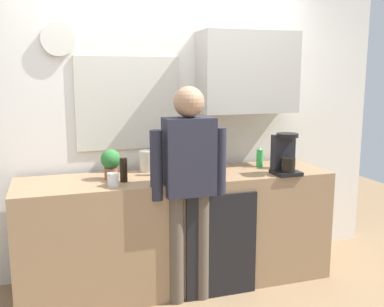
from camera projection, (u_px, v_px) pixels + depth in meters
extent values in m
plane|color=#8C6D4C|center=(189.00, 299.00, 3.36)|extent=(8.00, 8.00, 0.00)
cube|color=#937251|center=(178.00, 230.00, 3.56)|extent=(2.46, 0.64, 0.90)
cube|color=black|center=(222.00, 246.00, 3.33)|extent=(0.56, 0.02, 0.81)
cube|color=white|center=(163.00, 119.00, 3.81)|extent=(4.06, 0.10, 2.60)
cube|color=beige|center=(129.00, 103.00, 3.64)|extent=(0.86, 0.02, 0.76)
cube|color=#8CA5C6|center=(129.00, 103.00, 3.64)|extent=(0.80, 0.02, 0.70)
cube|color=#B7B2A8|center=(247.00, 72.00, 3.76)|extent=(0.84, 0.32, 0.68)
cylinder|color=silver|center=(58.00, 39.00, 3.38)|extent=(0.26, 0.03, 0.26)
cube|color=black|center=(286.00, 173.00, 3.51)|extent=(0.20, 0.20, 0.03)
cube|color=black|center=(283.00, 152.00, 3.54)|extent=(0.18, 0.08, 0.28)
cylinder|color=black|center=(288.00, 165.00, 3.47)|extent=(0.11, 0.11, 0.11)
cylinder|color=black|center=(287.00, 135.00, 3.46)|extent=(0.17, 0.17, 0.03)
cylinder|color=black|center=(124.00, 170.00, 3.26)|extent=(0.06, 0.06, 0.18)
cylinder|color=brown|center=(163.00, 161.00, 3.48)|extent=(0.06, 0.06, 0.23)
cylinder|color=#2D8C33|center=(289.00, 152.00, 3.74)|extent=(0.09, 0.09, 0.28)
cylinder|color=maroon|center=(217.00, 162.00, 3.47)|extent=(0.06, 0.06, 0.22)
cylinder|color=white|center=(113.00, 180.00, 3.14)|extent=(0.08, 0.08, 0.09)
cylinder|color=#B26647|center=(207.00, 164.00, 3.71)|extent=(0.08, 0.08, 0.09)
cylinder|color=#9E5638|center=(111.00, 173.00, 3.35)|extent=(0.10, 0.10, 0.09)
sphere|color=#2D7233|center=(111.00, 159.00, 3.33)|extent=(0.15, 0.15, 0.15)
cylinder|color=green|center=(260.00, 158.00, 3.80)|extent=(0.06, 0.06, 0.15)
cone|color=white|center=(260.00, 148.00, 3.78)|extent=(0.02, 0.02, 0.03)
cylinder|color=silver|center=(148.00, 161.00, 3.63)|extent=(0.14, 0.14, 0.17)
cylinder|color=brown|center=(176.00, 249.00, 3.26)|extent=(0.12, 0.12, 0.82)
cylinder|color=brown|center=(202.00, 246.00, 3.32)|extent=(0.12, 0.12, 0.82)
cube|color=#262633|center=(189.00, 157.00, 3.17)|extent=(0.36, 0.20, 0.56)
sphere|color=#A57A59|center=(189.00, 102.00, 3.10)|extent=(0.22, 0.22, 0.22)
cylinder|color=#262633|center=(156.00, 166.00, 3.10)|extent=(0.09, 0.09, 0.50)
cylinder|color=#262633|center=(220.00, 161.00, 3.25)|extent=(0.09, 0.09, 0.50)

